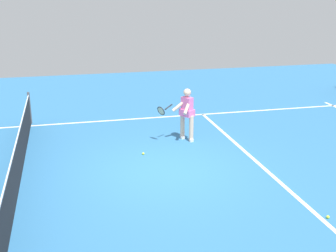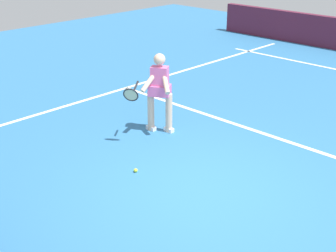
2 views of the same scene
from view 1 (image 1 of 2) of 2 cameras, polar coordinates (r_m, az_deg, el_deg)
The scene contains 7 objects.
ground_plane at distance 11.10m, azimuth -0.30°, elevation -5.68°, with size 26.32×26.32×0.00m, color teal.
service_line_marking at distance 11.85m, azimuth 11.26°, elevation -4.48°, with size 9.17×0.10×0.01m, color white.
sideline_right_marking at distance 15.34m, azimuth -4.19°, elevation 0.93°, with size 0.10×18.24×0.01m, color white.
court_net at distance 10.73m, azimuth -18.70°, elevation -4.64°, with size 9.85×0.08×1.06m.
tennis_player at distance 12.99m, azimuth 2.33°, elevation 1.76°, with size 0.68×1.14×1.55m.
tennis_ball_near at distance 9.47m, azimuth 19.80°, elevation -10.90°, with size 0.07×0.07×0.07m, color #D1E533.
tennis_ball_mid at distance 12.09m, azimuth -3.19°, elevation -3.54°, with size 0.07×0.07×0.07m, color #D1E533.
Camera 1 is at (-9.94, 2.31, 4.38)m, focal length 47.61 mm.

